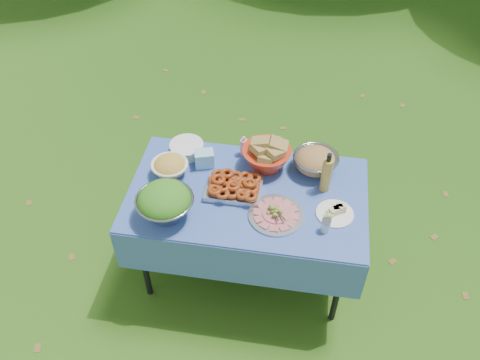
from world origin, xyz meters
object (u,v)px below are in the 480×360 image
(salad_bowl, at_px, (165,202))
(charcuterie_platter, at_px, (276,211))
(bread_bowl, at_px, (267,154))
(pasta_bowl_steel, at_px, (315,161))
(picnic_table, at_px, (247,232))
(plate_stack, at_px, (187,148))
(oil_bottle, at_px, (327,172))

(salad_bowl, relative_size, charcuterie_platter, 1.02)
(salad_bowl, height_order, bread_bowl, salad_bowl)
(pasta_bowl_steel, xyz_separation_m, charcuterie_platter, (-0.20, -0.43, -0.04))
(picnic_table, relative_size, salad_bowl, 4.37)
(picnic_table, relative_size, pasta_bowl_steel, 5.13)
(picnic_table, height_order, bread_bowl, bread_bowl)
(bread_bowl, relative_size, charcuterie_platter, 0.96)
(plate_stack, distance_m, charcuterie_platter, 0.79)
(bread_bowl, distance_m, charcuterie_platter, 0.44)
(picnic_table, bearing_deg, charcuterie_platter, -38.55)
(oil_bottle, bearing_deg, plate_stack, 167.97)
(charcuterie_platter, bearing_deg, salad_bowl, -171.31)
(oil_bottle, bearing_deg, bread_bowl, 158.44)
(salad_bowl, xyz_separation_m, oil_bottle, (0.91, 0.37, 0.03))
(salad_bowl, xyz_separation_m, bread_bowl, (0.53, 0.52, -0.00))
(salad_bowl, bearing_deg, plate_stack, 90.87)
(plate_stack, bearing_deg, salad_bowl, -89.13)
(charcuterie_platter, xyz_separation_m, oil_bottle, (0.27, 0.27, 0.10))
(pasta_bowl_steel, relative_size, charcuterie_platter, 0.86)
(charcuterie_platter, distance_m, oil_bottle, 0.40)
(picnic_table, bearing_deg, pasta_bowl_steel, 35.03)
(bread_bowl, bearing_deg, salad_bowl, -135.68)
(picnic_table, distance_m, charcuterie_platter, 0.49)
(picnic_table, xyz_separation_m, oil_bottle, (0.47, 0.11, 0.52))
(bread_bowl, height_order, oil_bottle, oil_bottle)
(plate_stack, bearing_deg, oil_bottle, -12.03)
(plate_stack, relative_size, charcuterie_platter, 0.68)
(picnic_table, distance_m, oil_bottle, 0.71)
(picnic_table, xyz_separation_m, salad_bowl, (-0.44, -0.25, 0.49))
(salad_bowl, xyz_separation_m, plate_stack, (-0.01, 0.56, -0.07))
(bread_bowl, distance_m, oil_bottle, 0.41)
(salad_bowl, bearing_deg, oil_bottle, 21.91)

